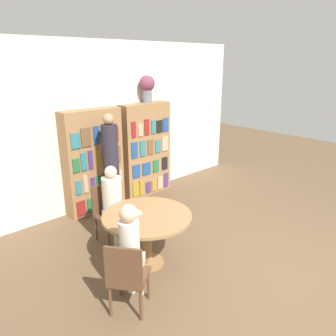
{
  "coord_description": "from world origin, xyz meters",
  "views": [
    {
      "loc": [
        -3.43,
        -1.58,
        2.66
      ],
      "look_at": [
        -0.12,
        1.96,
        1.05
      ],
      "focal_mm": 35.0,
      "sensor_mm": 36.0,
      "label": 1
    }
  ],
  "objects_px": {
    "reading_table": "(147,223)",
    "chair_near_camera": "(127,275)",
    "bookshelf_left": "(93,162)",
    "flower_vase": "(147,86)",
    "librarian_standing": "(111,157)",
    "chair_left_side": "(108,210)",
    "bookshelf_right": "(145,150)",
    "seated_reader_left": "(114,201)",
    "seated_reader_right": "(131,248)"
  },
  "relations": [
    {
      "from": "flower_vase",
      "to": "chair_near_camera",
      "type": "relative_size",
      "value": 0.59
    },
    {
      "from": "seated_reader_left",
      "to": "librarian_standing",
      "type": "distance_m",
      "value": 0.95
    },
    {
      "from": "flower_vase",
      "to": "librarian_standing",
      "type": "height_order",
      "value": "flower_vase"
    },
    {
      "from": "chair_left_side",
      "to": "seated_reader_right",
      "type": "height_order",
      "value": "seated_reader_right"
    },
    {
      "from": "reading_table",
      "to": "chair_near_camera",
      "type": "distance_m",
      "value": 0.94
    },
    {
      "from": "flower_vase",
      "to": "seated_reader_left",
      "type": "xyz_separation_m",
      "value": [
        -1.69,
        -1.23,
        -1.48
      ]
    },
    {
      "from": "reading_table",
      "to": "librarian_standing",
      "type": "bearing_deg",
      "value": 73.44
    },
    {
      "from": "bookshelf_right",
      "to": "seated_reader_left",
      "type": "xyz_separation_m",
      "value": [
        -1.61,
        -1.23,
        -0.23
      ]
    },
    {
      "from": "seated_reader_left",
      "to": "seated_reader_right",
      "type": "bearing_deg",
      "value": 63.18
    },
    {
      "from": "chair_near_camera",
      "to": "librarian_standing",
      "type": "height_order",
      "value": "librarian_standing"
    },
    {
      "from": "bookshelf_right",
      "to": "flower_vase",
      "type": "bearing_deg",
      "value": 3.36
    },
    {
      "from": "bookshelf_left",
      "to": "bookshelf_right",
      "type": "distance_m",
      "value": 1.2
    },
    {
      "from": "bookshelf_left",
      "to": "reading_table",
      "type": "xyz_separation_m",
      "value": [
        -0.4,
        -1.98,
        -0.32
      ]
    },
    {
      "from": "bookshelf_left",
      "to": "seated_reader_left",
      "type": "relative_size",
      "value": 1.53
    },
    {
      "from": "bookshelf_right",
      "to": "chair_near_camera",
      "type": "xyz_separation_m",
      "value": [
        -2.34,
        -2.53,
        -0.45
      ]
    },
    {
      "from": "flower_vase",
      "to": "reading_table",
      "type": "height_order",
      "value": "flower_vase"
    },
    {
      "from": "bookshelf_left",
      "to": "seated_reader_right",
      "type": "xyz_separation_m",
      "value": [
        -0.99,
        -2.42,
        -0.24
      ]
    },
    {
      "from": "chair_near_camera",
      "to": "seated_reader_right",
      "type": "relative_size",
      "value": 0.7
    },
    {
      "from": "reading_table",
      "to": "chair_near_camera",
      "type": "height_order",
      "value": "chair_near_camera"
    },
    {
      "from": "bookshelf_right",
      "to": "librarian_standing",
      "type": "height_order",
      "value": "bookshelf_right"
    },
    {
      "from": "bookshelf_left",
      "to": "chair_near_camera",
      "type": "height_order",
      "value": "bookshelf_left"
    },
    {
      "from": "bookshelf_left",
      "to": "chair_near_camera",
      "type": "relative_size",
      "value": 2.13
    },
    {
      "from": "bookshelf_left",
      "to": "librarian_standing",
      "type": "relative_size",
      "value": 1.01
    },
    {
      "from": "bookshelf_right",
      "to": "chair_near_camera",
      "type": "distance_m",
      "value": 3.48
    },
    {
      "from": "reading_table",
      "to": "chair_left_side",
      "type": "xyz_separation_m",
      "value": [
        -0.01,
        0.93,
        -0.13
      ]
    },
    {
      "from": "librarian_standing",
      "to": "flower_vase",
      "type": "bearing_deg",
      "value": 22.25
    },
    {
      "from": "seated_reader_right",
      "to": "librarian_standing",
      "type": "xyz_separation_m",
      "value": [
        1.03,
        1.92,
        0.42
      ]
    },
    {
      "from": "bookshelf_right",
      "to": "chair_near_camera",
      "type": "bearing_deg",
      "value": -132.69
    },
    {
      "from": "bookshelf_right",
      "to": "seated_reader_right",
      "type": "relative_size",
      "value": 1.5
    },
    {
      "from": "chair_left_side",
      "to": "seated_reader_left",
      "type": "xyz_separation_m",
      "value": [
        0.0,
        -0.18,
        0.21
      ]
    },
    {
      "from": "reading_table",
      "to": "chair_left_side",
      "type": "distance_m",
      "value": 0.94
    },
    {
      "from": "bookshelf_left",
      "to": "chair_left_side",
      "type": "height_order",
      "value": "bookshelf_left"
    },
    {
      "from": "reading_table",
      "to": "seated_reader_right",
      "type": "relative_size",
      "value": 0.95
    },
    {
      "from": "bookshelf_right",
      "to": "seated_reader_right",
      "type": "bearing_deg",
      "value": -132.1
    },
    {
      "from": "reading_table",
      "to": "chair_left_side",
      "type": "bearing_deg",
      "value": 90.88
    },
    {
      "from": "bookshelf_right",
      "to": "seated_reader_right",
      "type": "xyz_separation_m",
      "value": [
        -2.19,
        -2.42,
        -0.24
      ]
    },
    {
      "from": "chair_near_camera",
      "to": "chair_left_side",
      "type": "relative_size",
      "value": 1.0
    },
    {
      "from": "bookshelf_right",
      "to": "chair_left_side",
      "type": "height_order",
      "value": "bookshelf_right"
    },
    {
      "from": "librarian_standing",
      "to": "seated_reader_right",
      "type": "bearing_deg",
      "value": -118.26
    },
    {
      "from": "reading_table",
      "to": "seated_reader_right",
      "type": "height_order",
      "value": "seated_reader_right"
    },
    {
      "from": "librarian_standing",
      "to": "chair_left_side",
      "type": "bearing_deg",
      "value": -129.58
    },
    {
      "from": "seated_reader_left",
      "to": "seated_reader_right",
      "type": "xyz_separation_m",
      "value": [
        -0.58,
        -1.2,
        -0.0
      ]
    },
    {
      "from": "bookshelf_left",
      "to": "seated_reader_left",
      "type": "bearing_deg",
      "value": -108.36
    },
    {
      "from": "reading_table",
      "to": "librarian_standing",
      "type": "relative_size",
      "value": 0.64
    },
    {
      "from": "seated_reader_left",
      "to": "librarian_standing",
      "type": "xyz_separation_m",
      "value": [
        0.45,
        0.72,
        0.42
      ]
    },
    {
      "from": "bookshelf_left",
      "to": "flower_vase",
      "type": "bearing_deg",
      "value": 0.22
    },
    {
      "from": "seated_reader_left",
      "to": "flower_vase",
      "type": "bearing_deg",
      "value": -144.77
    },
    {
      "from": "chair_left_side",
      "to": "librarian_standing",
      "type": "xyz_separation_m",
      "value": [
        0.45,
        0.55,
        0.63
      ]
    },
    {
      "from": "reading_table",
      "to": "seated_reader_left",
      "type": "distance_m",
      "value": 0.76
    },
    {
      "from": "reading_table",
      "to": "librarian_standing",
      "type": "height_order",
      "value": "librarian_standing"
    }
  ]
}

